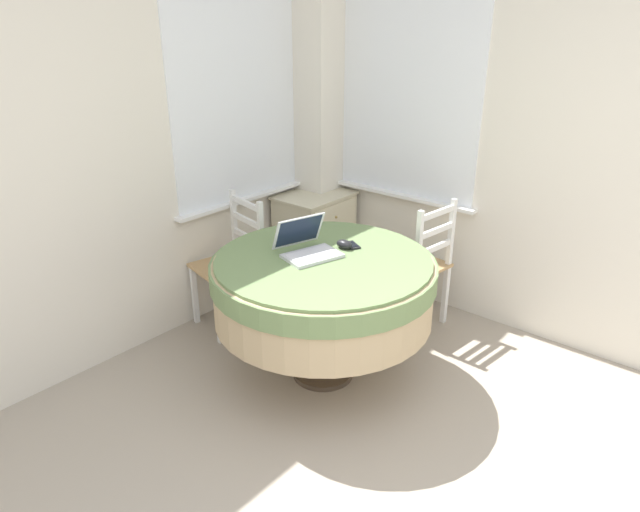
{
  "coord_description": "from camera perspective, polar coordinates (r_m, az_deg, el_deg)",
  "views": [
    {
      "loc": [
        -1.2,
        -0.34,
        2.0
      ],
      "look_at": [
        1.15,
        1.64,
        0.68
      ],
      "focal_mm": 32.0,
      "sensor_mm": 36.0,
      "label": 1
    }
  ],
  "objects": [
    {
      "name": "corner_room_shell",
      "position": [
        3.29,
        1.29,
        10.55
      ],
      "size": [
        4.52,
        4.47,
        2.55
      ],
      "color": "silver",
      "rests_on": "ground_plane"
    },
    {
      "name": "computer_mouse",
      "position": [
        3.24,
        2.44,
        1.18
      ],
      "size": [
        0.06,
        0.1,
        0.05
      ],
      "color": "black",
      "rests_on": "round_dining_table"
    },
    {
      "name": "dining_chair_near_right_window",
      "position": [
        3.86,
        9.69,
        -1.0
      ],
      "size": [
        0.44,
        0.44,
        0.9
      ],
      "color": "tan",
      "rests_on": "ground_plane"
    },
    {
      "name": "round_dining_table",
      "position": [
        3.19,
        0.32,
        -2.85
      ],
      "size": [
        1.25,
        1.25,
        0.76
      ],
      "color": "#4C3D2D",
      "rests_on": "ground_plane"
    },
    {
      "name": "cell_phone",
      "position": [
        3.29,
        3.23,
        1.09
      ],
      "size": [
        0.11,
        0.13,
        0.01
      ],
      "color": "black",
      "rests_on": "round_dining_table"
    },
    {
      "name": "laptop",
      "position": [
        3.15,
        -1.27,
        0.92
      ],
      "size": [
        0.37,
        0.36,
        0.2
      ],
      "color": "silver",
      "rests_on": "round_dining_table"
    },
    {
      "name": "corner_cabinet",
      "position": [
        4.47,
        -0.51,
        1.76
      ],
      "size": [
        0.56,
        0.44,
        0.72
      ],
      "color": "beige",
      "rests_on": "ground_plane"
    },
    {
      "name": "dining_chair_near_back_window",
      "position": [
        3.87,
        -8.74,
        -0.87
      ],
      "size": [
        0.47,
        0.47,
        0.9
      ],
      "color": "tan",
      "rests_on": "ground_plane"
    }
  ]
}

